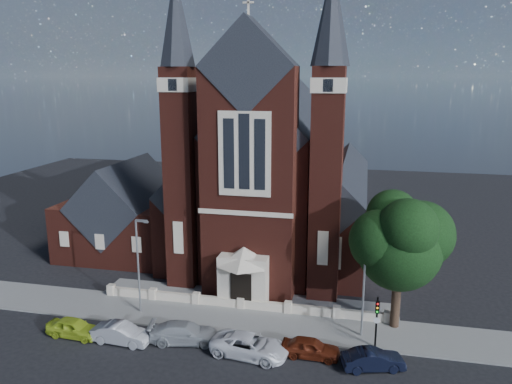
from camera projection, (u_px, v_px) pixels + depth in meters
ground at (262, 271)px, 50.30m from camera, size 120.00×120.00×0.00m
pavement_strip at (235, 320)px, 40.32m from camera, size 60.00×5.00×0.12m
forecourt_paving at (247, 299)px, 44.12m from camera, size 26.00×3.00×0.14m
forecourt_wall at (241, 309)px, 42.22m from camera, size 24.00×0.40×0.90m
church at (276, 177)px, 56.00m from camera, size 20.01×34.90×29.20m
parish_hall at (127, 216)px, 55.62m from camera, size 12.00×12.20×10.24m
street_tree at (401, 244)px, 37.24m from camera, size 6.40×6.60×10.70m
street_lamp_left at (139, 261)px, 40.47m from camera, size 1.16×0.22×8.09m
street_lamp_right at (365, 280)px, 36.68m from camera, size 1.16×0.22×8.09m
traffic_signal at (377, 316)px, 35.44m from camera, size 0.28×0.42×4.00m
car_lime_van at (74, 328)px, 37.60m from camera, size 4.29×1.92×1.43m
car_silver_a at (121, 334)px, 36.69m from camera, size 4.53×1.75×1.47m
car_silver_b at (184, 333)px, 36.77m from camera, size 5.50×2.98×1.51m
car_white_suv at (250, 346)px, 34.98m from camera, size 5.84×3.27×1.54m
car_dark_red at (311, 348)px, 34.84m from camera, size 4.14×1.75×1.40m
car_navy at (373, 360)px, 33.38m from camera, size 4.44×2.60×1.38m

